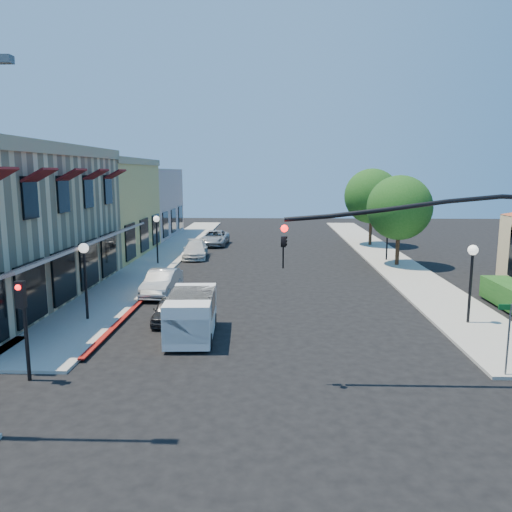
{
  "coord_description": "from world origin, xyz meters",
  "views": [
    {
      "loc": [
        -0.16,
        -13.52,
        6.65
      ],
      "look_at": [
        -0.95,
        10.61,
        2.6
      ],
      "focal_mm": 35.0,
      "sensor_mm": 36.0,
      "label": 1
    }
  ],
  "objects_px": {
    "street_tree_a": "(399,208)",
    "lamppost_right_far": "(388,225)",
    "parked_car_c": "(195,250)",
    "lamppost_left_near": "(84,262)",
    "parked_car_a": "(169,310)",
    "lamppost_left_far": "(157,227)",
    "white_van": "(191,313)",
    "street_tree_b": "(372,196)",
    "street_name_sign": "(509,328)",
    "secondary_signal": "(23,312)",
    "lamppost_right_near": "(472,264)",
    "parked_car_d": "(215,238)",
    "parked_car_b": "(162,283)",
    "signal_mast_arm": "(472,259)"
  },
  "relations": [
    {
      "from": "street_tree_b",
      "to": "signal_mast_arm",
      "type": "bearing_deg",
      "value": -95.51
    },
    {
      "from": "lamppost_right_near",
      "to": "parked_car_c",
      "type": "xyz_separation_m",
      "value": [
        -14.7,
        17.0,
        -2.09
      ]
    },
    {
      "from": "lamppost_right_near",
      "to": "parked_car_d",
      "type": "distance_m",
      "value": 27.84
    },
    {
      "from": "white_van",
      "to": "street_name_sign",
      "type": "bearing_deg",
      "value": -18.7
    },
    {
      "from": "white_van",
      "to": "parked_car_a",
      "type": "xyz_separation_m",
      "value": [
        -1.38,
        2.16,
        -0.52
      ]
    },
    {
      "from": "street_tree_b",
      "to": "secondary_signal",
      "type": "bearing_deg",
      "value": -118.77
    },
    {
      "from": "lamppost_left_near",
      "to": "lamppost_right_far",
      "type": "bearing_deg",
      "value": 43.26
    },
    {
      "from": "street_tree_b",
      "to": "street_name_sign",
      "type": "xyz_separation_m",
      "value": [
        -1.3,
        -29.8,
        -2.85
      ]
    },
    {
      "from": "street_tree_a",
      "to": "lamppost_right_far",
      "type": "relative_size",
      "value": 1.82
    },
    {
      "from": "secondary_signal",
      "to": "white_van",
      "type": "bearing_deg",
      "value": 44.44
    },
    {
      "from": "lamppost_left_far",
      "to": "parked_car_b",
      "type": "height_order",
      "value": "lamppost_left_far"
    },
    {
      "from": "lamppost_left_far",
      "to": "parked_car_d",
      "type": "xyz_separation_m",
      "value": [
        3.03,
        10.0,
        -2.06
      ]
    },
    {
      "from": "lamppost_right_far",
      "to": "parked_car_a",
      "type": "bearing_deg",
      "value": -129.84
    },
    {
      "from": "street_tree_a",
      "to": "lamppost_left_far",
      "type": "height_order",
      "value": "street_tree_a"
    },
    {
      "from": "lamppost_left_near",
      "to": "parked_car_c",
      "type": "distance_m",
      "value": 17.28
    },
    {
      "from": "parked_car_a",
      "to": "secondary_signal",
      "type": "bearing_deg",
      "value": -117.94
    },
    {
      "from": "lamppost_right_far",
      "to": "parked_car_a",
      "type": "height_order",
      "value": "lamppost_right_far"
    },
    {
      "from": "street_tree_a",
      "to": "white_van",
      "type": "xyz_separation_m",
      "value": [
        -12.22,
        -16.1,
        -3.15
      ]
    },
    {
      "from": "lamppost_left_near",
      "to": "parked_car_d",
      "type": "height_order",
      "value": "lamppost_left_near"
    },
    {
      "from": "street_tree_b",
      "to": "white_van",
      "type": "relative_size",
      "value": 1.68
    },
    {
      "from": "white_van",
      "to": "parked_car_d",
      "type": "distance_m",
      "value": 26.19
    },
    {
      "from": "street_tree_b",
      "to": "secondary_signal",
      "type": "height_order",
      "value": "street_tree_b"
    },
    {
      "from": "white_van",
      "to": "parked_car_b",
      "type": "distance_m",
      "value": 7.64
    },
    {
      "from": "street_name_sign",
      "to": "parked_car_b",
      "type": "bearing_deg",
      "value": 141.75
    },
    {
      "from": "street_tree_a",
      "to": "parked_car_a",
      "type": "distance_m",
      "value": 19.82
    },
    {
      "from": "street_tree_b",
      "to": "parked_car_c",
      "type": "distance_m",
      "value": 17.01
    },
    {
      "from": "white_van",
      "to": "street_tree_b",
      "type": "bearing_deg",
      "value": 64.91
    },
    {
      "from": "street_tree_a",
      "to": "parked_car_c",
      "type": "bearing_deg",
      "value": 168.69
    },
    {
      "from": "street_name_sign",
      "to": "lamppost_left_far",
      "type": "height_order",
      "value": "lamppost_left_far"
    },
    {
      "from": "parked_car_a",
      "to": "parked_car_c",
      "type": "xyz_separation_m",
      "value": [
        -1.4,
        16.94,
        0.11
      ]
    },
    {
      "from": "white_van",
      "to": "parked_car_d",
      "type": "relative_size",
      "value": 0.85
    },
    {
      "from": "secondary_signal",
      "to": "parked_car_d",
      "type": "distance_m",
      "value": 30.74
    },
    {
      "from": "parked_car_a",
      "to": "parked_car_d",
      "type": "xyz_separation_m",
      "value": [
        -0.67,
        23.94,
        0.15
      ]
    },
    {
      "from": "signal_mast_arm",
      "to": "lamppost_right_far",
      "type": "bearing_deg",
      "value": 83.3
    },
    {
      "from": "lamppost_right_near",
      "to": "lamppost_left_far",
      "type": "bearing_deg",
      "value": 140.53
    },
    {
      "from": "signal_mast_arm",
      "to": "parked_car_a",
      "type": "distance_m",
      "value": 13.01
    },
    {
      "from": "street_tree_a",
      "to": "lamppost_left_far",
      "type": "distance_m",
      "value": 17.36
    },
    {
      "from": "lamppost_right_far",
      "to": "parked_car_a",
      "type": "relative_size",
      "value": 1.14
    },
    {
      "from": "street_tree_a",
      "to": "white_van",
      "type": "bearing_deg",
      "value": -127.2
    },
    {
      "from": "secondary_signal",
      "to": "parked_car_c",
      "type": "distance_m",
      "value": 23.72
    },
    {
      "from": "street_name_sign",
      "to": "lamppost_left_near",
      "type": "relative_size",
      "value": 0.7
    },
    {
      "from": "lamppost_left_far",
      "to": "white_van",
      "type": "relative_size",
      "value": 0.85
    },
    {
      "from": "street_tree_b",
      "to": "parked_car_b",
      "type": "relative_size",
      "value": 1.68
    },
    {
      "from": "white_van",
      "to": "lamppost_left_near",
      "type": "bearing_deg",
      "value": 157.51
    },
    {
      "from": "lamppost_left_near",
      "to": "lamppost_left_far",
      "type": "xyz_separation_m",
      "value": [
        0.0,
        14.0,
        0.0
      ]
    },
    {
      "from": "street_name_sign",
      "to": "lamppost_right_near",
      "type": "distance_m",
      "value": 5.98
    },
    {
      "from": "lamppost_right_near",
      "to": "parked_car_b",
      "type": "relative_size",
      "value": 0.85
    },
    {
      "from": "signal_mast_arm",
      "to": "parked_car_a",
      "type": "relative_size",
      "value": 2.56
    },
    {
      "from": "street_tree_b",
      "to": "street_name_sign",
      "type": "bearing_deg",
      "value": -92.5
    },
    {
      "from": "lamppost_right_far",
      "to": "lamppost_left_far",
      "type": "bearing_deg",
      "value": -173.29
    }
  ]
}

